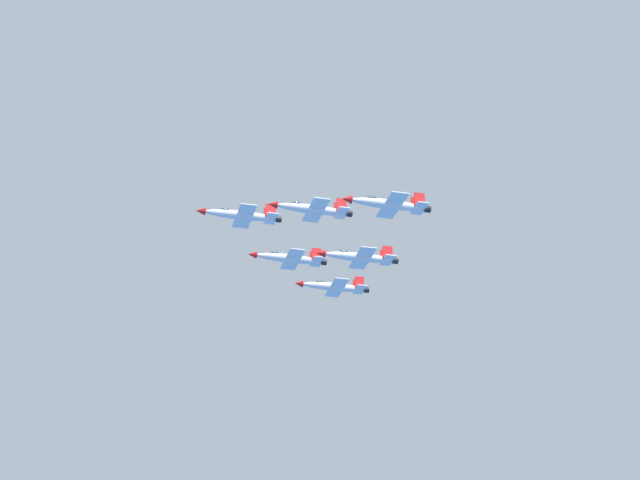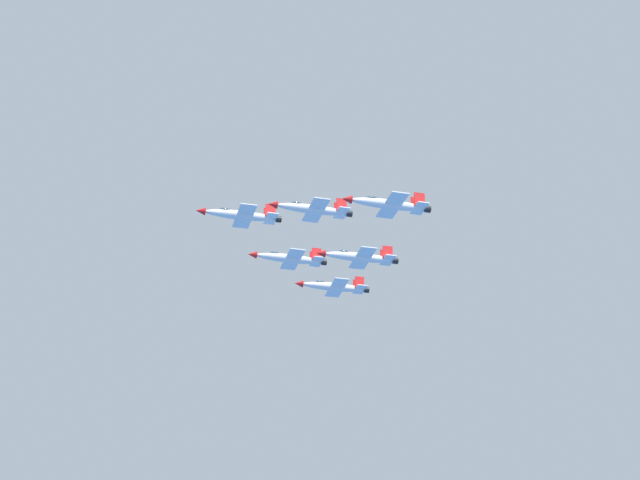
# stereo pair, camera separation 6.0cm
# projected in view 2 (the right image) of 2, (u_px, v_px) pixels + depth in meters

# --- Properties ---
(jet_lead) EXTENTS (16.61, 13.11, 3.96)m
(jet_lead) POSITION_uv_depth(u_px,v_px,m) (241.00, 215.00, 258.23)
(jet_lead) COLOR white
(jet_left_wingman) EXTENTS (15.94, 13.00, 3.84)m
(jet_left_wingman) POSITION_uv_depth(u_px,v_px,m) (312.00, 209.00, 250.04)
(jet_left_wingman) COLOR white
(jet_right_wingman) EXTENTS (15.98, 12.90, 3.84)m
(jet_right_wingman) POSITION_uv_depth(u_px,v_px,m) (289.00, 258.00, 269.24)
(jet_right_wingman) COLOR white
(jet_left_outer) EXTENTS (16.48, 13.46, 3.98)m
(jet_left_outer) POSITION_uv_depth(u_px,v_px,m) (388.00, 204.00, 241.71)
(jet_left_outer) COLOR white
(jet_right_outer) EXTENTS (15.99, 12.56, 3.81)m
(jet_right_outer) POSITION_uv_depth(u_px,v_px,m) (334.00, 287.00, 281.56)
(jet_right_outer) COLOR white
(jet_slot_rear) EXTENTS (16.41, 12.88, 3.91)m
(jet_slot_rear) POSITION_uv_depth(u_px,v_px,m) (359.00, 257.00, 260.72)
(jet_slot_rear) COLOR white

